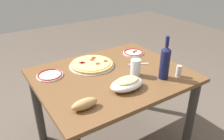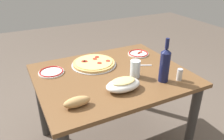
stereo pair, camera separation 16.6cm
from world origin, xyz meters
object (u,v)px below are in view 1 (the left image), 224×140
Objects in this scene: pepperoni_pizza at (92,64)px; bread_loaf at (85,104)px; wine_bottle at (165,62)px; dining_table at (112,88)px; side_plate_near at (133,53)px; spice_shaker at (179,71)px; side_plate_far at (50,75)px; baked_pasta_dish at (127,83)px; water_glass at (135,68)px.

bread_loaf is (0.31, 0.48, 0.02)m from pepperoni_pizza.
wine_bottle is 1.95× the size of bread_loaf.
dining_table is 3.07× the size of pepperoni_pizza.
wine_bottle is 0.65m from bread_loaf.
dining_table is at bearing 30.77° from side_plate_near.
spice_shaker is at bearing 131.37° from pepperoni_pizza.
bread_loaf is at bearing 94.29° from side_plate_far.
wine_bottle is at bearing 136.42° from dining_table.
pepperoni_pizza is at bearing 2.91° from side_plate_near.
pepperoni_pizza is at bearing -86.59° from baked_pasta_dish.
water_glass is at bearing -144.19° from baked_pasta_dish.
side_plate_far is at bearing -2.03° from pepperoni_pizza.
side_plate_near is 0.96× the size of side_plate_far.
baked_pasta_dish is 0.33m from bread_loaf.
bread_loaf is (-0.04, 0.49, 0.02)m from side_plate_far.
spice_shaker is (-0.42, 0.07, 0.00)m from baked_pasta_dish.
baked_pasta_dish is at bearing -172.76° from bread_loaf.
dining_table is 4.64× the size of baked_pasta_dish.
water_glass is 0.63m from side_plate_far.
pepperoni_pizza is 0.67m from spice_shaker.
pepperoni_pizza reaches higher than dining_table.
wine_bottle is at bearing -178.40° from bread_loaf.
wine_bottle is 1.71× the size of side_plate_near.
side_plate_near is 2.12× the size of spice_shaker.
bread_loaf is (0.75, 0.50, 0.02)m from side_plate_near.
water_glass reaches higher than side_plate_near.
pepperoni_pizza is 0.38m from water_glass.
baked_pasta_dish is 1.25× the size of side_plate_far.
pepperoni_pizza is at bearing 177.97° from side_plate_far.
wine_bottle is (-0.34, 0.46, 0.11)m from pepperoni_pizza.
spice_shaker is (-0.11, 0.04, -0.09)m from wine_bottle.
wine_bottle reaches higher than side_plate_near.
side_plate_near is at bearing -177.09° from pepperoni_pizza.
baked_pasta_dish is 0.58m from side_plate_far.
side_plate_near is (-0.10, -0.48, -0.12)m from wine_bottle.
pepperoni_pizza is 1.97× the size of side_plate_near.
dining_table is 0.48m from side_plate_far.
wine_bottle is 1.64× the size of side_plate_far.
dining_table is at bearing -98.86° from baked_pasta_dish.
spice_shaker is at bearing 141.64° from dining_table.
pepperoni_pizza is (0.06, -0.20, 0.14)m from dining_table.
water_glass is (0.14, -0.14, -0.06)m from wine_bottle.
pepperoni_pizza is at bearing -122.43° from bread_loaf.
water_glass reaches higher than bread_loaf.
spice_shaker is (-0.25, 0.19, -0.02)m from water_glass.
side_plate_near is at bearing -149.23° from dining_table.
side_plate_far is 0.49m from bread_loaf.
bread_loaf is 1.86× the size of spice_shaker.
pepperoni_pizza reaches higher than side_plate_far.
bread_loaf is at bearing 37.05° from dining_table.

